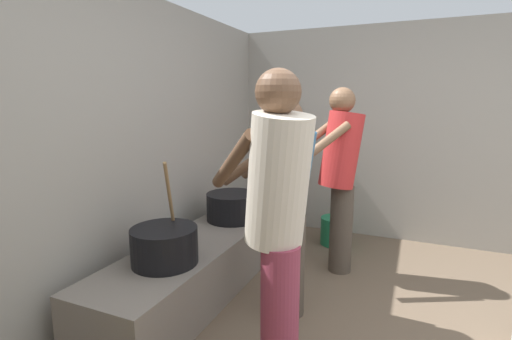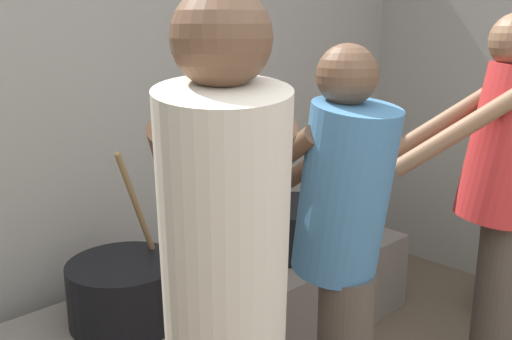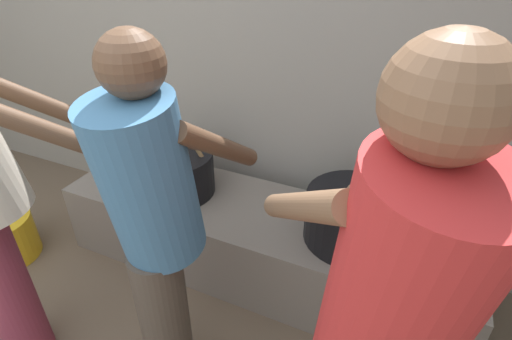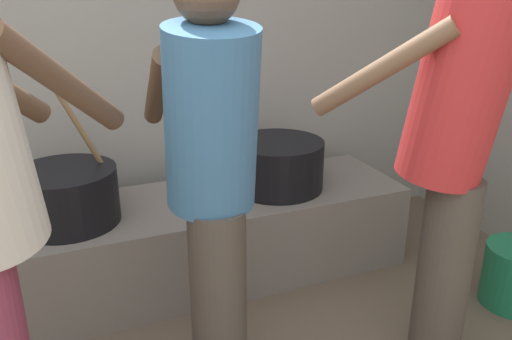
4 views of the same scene
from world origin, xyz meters
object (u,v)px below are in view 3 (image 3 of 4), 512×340
object	(u,v)px
cooking_pot_secondary	(353,217)
cooking_pot_main	(175,172)
cook_in_blue_shirt	(155,221)

from	to	relation	value
cooking_pot_secondary	cooking_pot_main	bearing A→B (deg)	-179.28
cooking_pot_main	cooking_pot_secondary	world-z (taller)	cooking_pot_main
cooking_pot_main	cook_in_blue_shirt	xyz separation A→B (m)	(0.45, -0.71, 0.31)
cooking_pot_main	cook_in_blue_shirt	size ratio (longest dim) A/B	0.46
cooking_pot_main	cook_in_blue_shirt	world-z (taller)	cook_in_blue_shirt
cooking_pot_secondary	cook_in_blue_shirt	distance (m)	0.98
cooking_pot_main	cook_in_blue_shirt	distance (m)	0.89
cooking_pot_main	cooking_pot_secondary	bearing A→B (deg)	0.72
cooking_pot_main	cook_in_blue_shirt	bearing A→B (deg)	-57.98
cooking_pot_secondary	cook_in_blue_shirt	bearing A→B (deg)	-128.38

